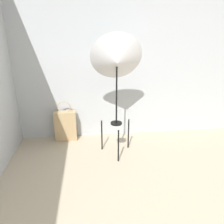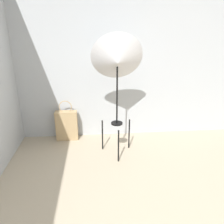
{
  "view_description": "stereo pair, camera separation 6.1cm",
  "coord_description": "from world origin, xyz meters",
  "views": [
    {
      "loc": [
        -0.68,
        -0.76,
        1.67
      ],
      "look_at": [
        -0.4,
        1.72,
        0.72
      ],
      "focal_mm": 35.0,
      "sensor_mm": 36.0,
      "label": 1
    },
    {
      "loc": [
        -0.62,
        -0.76,
        1.67
      ],
      "look_at": [
        -0.4,
        1.72,
        0.72
      ],
      "focal_mm": 35.0,
      "sensor_mm": 36.0,
      "label": 2
    }
  ],
  "objects": [
    {
      "name": "wall_back",
      "position": [
        0.0,
        2.6,
        1.3
      ],
      "size": [
        8.0,
        0.05,
        2.6
      ],
      "color": "#B7BCC1",
      "rests_on": "ground_plane"
    },
    {
      "name": "photo_umbrella",
      "position": [
        -0.31,
        1.97,
        1.3
      ],
      "size": [
        0.66,
        0.45,
        1.65
      ],
      "color": "black",
      "rests_on": "ground_plane"
    },
    {
      "name": "tote_bag",
      "position": [
        -1.06,
        2.45,
        0.25
      ],
      "size": [
        0.34,
        0.13,
        0.65
      ],
      "color": "tan",
      "rests_on": "ground_plane"
    }
  ]
}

